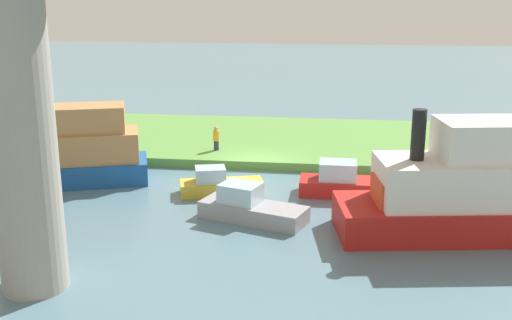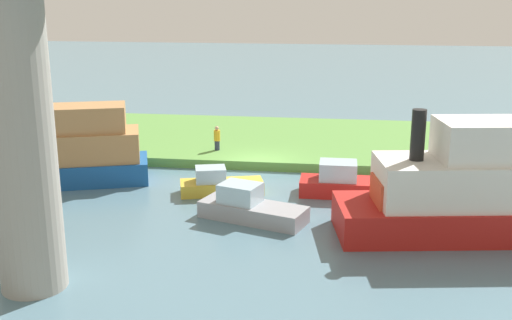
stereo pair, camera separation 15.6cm
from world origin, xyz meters
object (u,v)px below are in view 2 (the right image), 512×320
at_px(skiff_small, 67,152).
at_px(motorboat_red, 219,184).
at_px(person_on_bank, 217,138).
at_px(houseboat_blue, 473,189).
at_px(motorboat_white, 348,183).
at_px(mooring_post, 123,143).
at_px(riverboat_paddlewheel, 250,207).
at_px(bridge_pylon, 19,128).

relative_size(skiff_small, motorboat_red, 2.13).
xyz_separation_m(person_on_bank, houseboat_blue, (-12.10, 9.77, 0.66)).
bearing_deg(motorboat_red, motorboat_white, -174.32).
distance_m(mooring_post, houseboat_blue, 19.75).
bearing_deg(motorboat_white, houseboat_blue, 138.43).
relative_size(motorboat_white, riverboat_paddlewheel, 1.01).
bearing_deg(houseboat_blue, mooring_post, -27.62).
relative_size(mooring_post, riverboat_paddlewheel, 0.15).
bearing_deg(motorboat_red, riverboat_paddlewheel, 121.24).
xyz_separation_m(mooring_post, houseboat_blue, (-17.48, 9.15, 0.99)).
height_order(bridge_pylon, houseboat_blue, bridge_pylon).
xyz_separation_m(person_on_bank, riverboat_paddlewheel, (-3.26, 9.37, -0.66)).
height_order(riverboat_paddlewheel, motorboat_red, riverboat_paddlewheel).
bearing_deg(houseboat_blue, motorboat_red, -18.49).
height_order(mooring_post, skiff_small, skiff_small).
height_order(skiff_small, motorboat_white, skiff_small).
height_order(bridge_pylon, motorboat_white, bridge_pylon).
bearing_deg(person_on_bank, houseboat_blue, 141.08).
xyz_separation_m(houseboat_blue, motorboat_red, (10.78, -3.61, -1.39)).
bearing_deg(skiff_small, riverboat_paddlewheel, 158.24).
distance_m(bridge_pylon, motorboat_white, 15.54).
xyz_separation_m(bridge_pylon, motorboat_white, (-10.14, -10.79, -4.73)).
bearing_deg(bridge_pylon, person_on_bank, -99.66).
height_order(skiff_small, motorboat_red, skiff_small).
distance_m(mooring_post, motorboat_white, 13.66).
bearing_deg(skiff_small, houseboat_blue, 167.03).
bearing_deg(motorboat_red, skiff_small, -4.91).
distance_m(mooring_post, skiff_small, 5.04).
height_order(bridge_pylon, mooring_post, bridge_pylon).
relative_size(mooring_post, skiff_small, 0.08).
xyz_separation_m(bridge_pylon, person_on_bank, (-2.78, -16.35, -4.10)).
bearing_deg(riverboat_paddlewheel, motorboat_white, -137.10).
height_order(mooring_post, houseboat_blue, houseboat_blue).
bearing_deg(bridge_pylon, houseboat_blue, -156.15).
bearing_deg(person_on_bank, mooring_post, 6.65).
xyz_separation_m(bridge_pylon, riverboat_paddlewheel, (-6.05, -6.98, -4.76)).
distance_m(person_on_bank, riverboat_paddlewheel, 9.95).
bearing_deg(motorboat_white, riverboat_paddlewheel, 42.90).
height_order(mooring_post, riverboat_paddlewheel, riverboat_paddlewheel).
bearing_deg(riverboat_paddlewheel, houseboat_blue, 177.41).
bearing_deg(motorboat_white, mooring_post, -21.20).
relative_size(houseboat_blue, riverboat_paddlewheel, 2.13).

